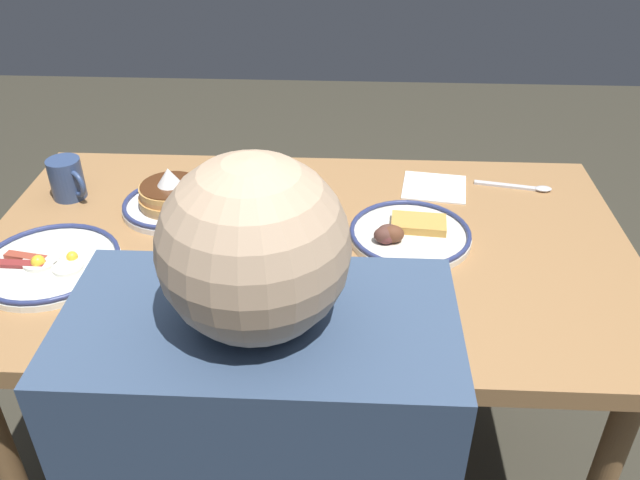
# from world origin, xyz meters

# --- Properties ---
(ground_plane) EXTENTS (6.00, 6.00, 0.00)m
(ground_plane) POSITION_xyz_m (0.00, 0.00, 0.00)
(ground_plane) COLOR #383529
(dining_table) EXTENTS (1.38, 0.81, 0.73)m
(dining_table) POSITION_xyz_m (0.00, 0.00, 0.65)
(dining_table) COLOR #A37547
(dining_table) RESTS_ON ground_plane
(plate_near_main) EXTENTS (0.26, 0.26, 0.05)m
(plate_near_main) POSITION_xyz_m (-0.22, -0.02, 0.74)
(plate_near_main) COLOR silver
(plate_near_main) RESTS_ON dining_table
(plate_center_pancakes) EXTENTS (0.23, 0.23, 0.11)m
(plate_center_pancakes) POSITION_xyz_m (0.31, -0.12, 0.76)
(plate_center_pancakes) COLOR white
(plate_center_pancakes) RESTS_ON dining_table
(plate_far_companion) EXTENTS (0.28, 0.28, 0.04)m
(plate_far_companion) POSITION_xyz_m (0.50, 0.12, 0.74)
(plate_far_companion) COLOR white
(plate_far_companion) RESTS_ON dining_table
(coffee_mug) EXTENTS (0.10, 0.09, 0.10)m
(coffee_mug) POSITION_xyz_m (0.57, -0.17, 0.78)
(coffee_mug) COLOR #334772
(coffee_mug) RESTS_ON dining_table
(drinking_glass) EXTENTS (0.07, 0.07, 0.13)m
(drinking_glass) POSITION_xyz_m (-0.04, 0.32, 0.79)
(drinking_glass) COLOR silver
(drinking_glass) RESTS_ON dining_table
(cell_phone) EXTENTS (0.16, 0.12, 0.01)m
(cell_phone) POSITION_xyz_m (0.05, -0.05, 0.73)
(cell_phone) COLOR black
(cell_phone) RESTS_ON dining_table
(paper_napkin) EXTENTS (0.17, 0.16, 0.00)m
(paper_napkin) POSITION_xyz_m (-0.30, -0.26, 0.73)
(paper_napkin) COLOR white
(paper_napkin) RESTS_ON dining_table
(fork_near) EXTENTS (0.20, 0.05, 0.01)m
(fork_near) POSITION_xyz_m (-0.03, 0.22, 0.73)
(fork_near) COLOR silver
(fork_near) RESTS_ON dining_table
(tea_spoon) EXTENTS (0.18, 0.05, 0.01)m
(tea_spoon) POSITION_xyz_m (-0.51, -0.26, 0.73)
(tea_spoon) COLOR silver
(tea_spoon) RESTS_ON dining_table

